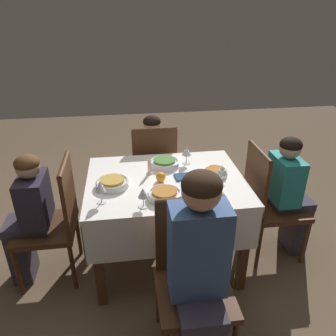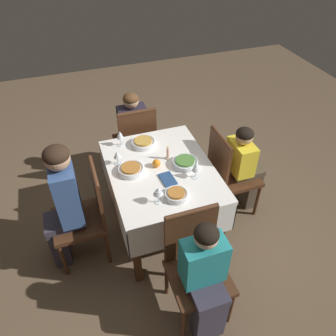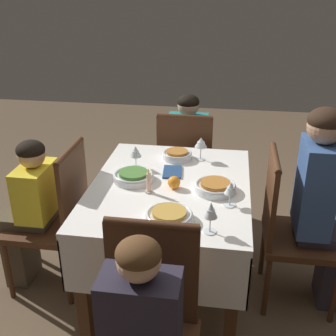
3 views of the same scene
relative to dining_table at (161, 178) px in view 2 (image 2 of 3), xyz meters
name	(u,v)px [view 2 (image 2 of 3)]	position (x,y,z in m)	size (l,w,h in m)	color
ground_plane	(162,225)	(0.00, 0.00, -0.64)	(8.00, 8.00, 0.00)	brown
dining_table	(161,178)	(0.00, 0.00, 0.00)	(1.14, 0.89, 0.75)	white
chair_north	(86,212)	(-0.06, 0.69, -0.13)	(0.43, 0.43, 0.94)	#472816
chair_south	(228,171)	(0.02, -0.69, -0.13)	(0.43, 0.43, 0.94)	#472816
chair_east	(136,140)	(0.81, 0.02, -0.13)	(0.43, 0.43, 0.94)	#472816
chair_west	(196,262)	(-0.81, 0.00, -0.13)	(0.43, 0.43, 0.94)	#472816
person_adult_denim	(63,202)	(-0.06, 0.84, 0.05)	(0.30, 0.34, 1.22)	#383342
person_child_yellow	(245,165)	(0.02, -0.86, -0.10)	(0.30, 0.33, 0.98)	#4C4233
person_child_dark	(132,128)	(0.98, 0.02, -0.08)	(0.33, 0.30, 1.01)	#383342
person_child_teal	(206,278)	(-0.98, 0.00, -0.07)	(0.33, 0.30, 1.02)	#383342
bowl_north	(131,169)	(0.04, 0.25, 0.14)	(0.22, 0.22, 0.06)	silver
wine_glass_north	(117,155)	(0.19, 0.33, 0.21)	(0.07, 0.07, 0.13)	white
bowl_south	(185,162)	(-0.02, -0.21, 0.14)	(0.23, 0.23, 0.06)	silver
wine_glass_south	(196,168)	(-0.20, -0.24, 0.21)	(0.07, 0.07, 0.14)	white
bowl_east	(143,143)	(0.38, 0.05, 0.14)	(0.23, 0.23, 0.06)	silver
wine_glass_east	(120,135)	(0.45, 0.25, 0.23)	(0.06, 0.06, 0.15)	white
bowl_west	(176,195)	(-0.37, -0.01, 0.14)	(0.19, 0.19, 0.06)	silver
wine_glass_west	(158,192)	(-0.37, 0.14, 0.23)	(0.08, 0.08, 0.15)	white
candle_centerpiece	(168,154)	(0.11, -0.10, 0.17)	(0.04, 0.04, 0.14)	beige
orange_fruit	(156,163)	(0.04, 0.03, 0.15)	(0.07, 0.07, 0.07)	orange
napkin_red_folded	(168,179)	(-0.15, -0.01, 0.12)	(0.18, 0.12, 0.01)	navy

